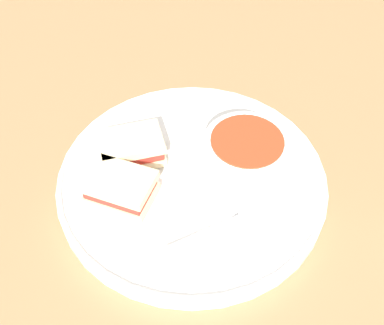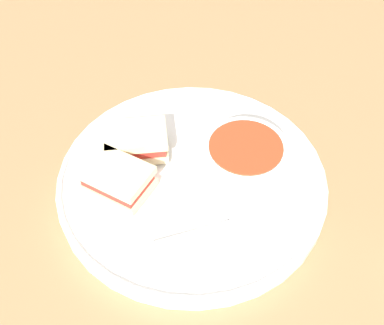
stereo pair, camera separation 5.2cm
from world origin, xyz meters
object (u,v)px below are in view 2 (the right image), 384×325
object	(u,v)px
spoon	(235,220)
sandwich_half_far	(118,179)
sandwich_half_near	(137,141)
soup_bowl	(243,166)

from	to	relation	value
spoon	sandwich_half_far	size ratio (longest dim) A/B	1.37
sandwich_half_near	sandwich_half_far	xyz separation A→B (m)	(-0.06, 0.02, 0.00)
sandwich_half_near	sandwich_half_far	world-z (taller)	same
soup_bowl	sandwich_half_near	world-z (taller)	soup_bowl
spoon	sandwich_half_near	size ratio (longest dim) A/B	1.60
soup_bowl	spoon	size ratio (longest dim) A/B	0.76
sandwich_half_near	sandwich_half_far	distance (m)	0.06
spoon	sandwich_half_near	bearing A→B (deg)	119.15
spoon	soup_bowl	bearing A→B (deg)	61.15
spoon	sandwich_half_far	distance (m)	0.14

